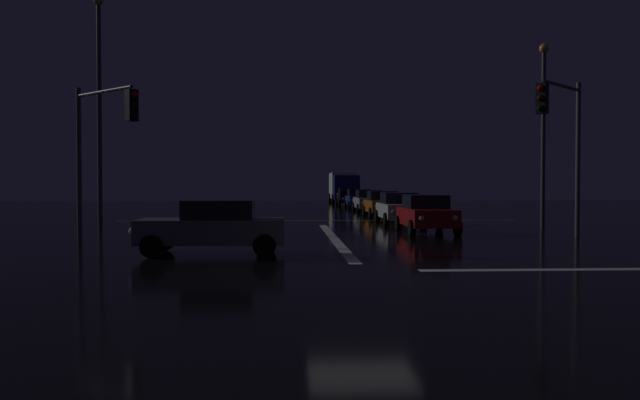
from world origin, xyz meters
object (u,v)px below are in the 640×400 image
at_px(sedan_red, 426,214).
at_px(sedan_silver, 369,201).
at_px(sedan_white, 399,208).
at_px(sedan_black, 348,197).
at_px(sedan_gray_crossing, 213,227).
at_px(streetlamp_right_near, 543,121).
at_px(traffic_signal_nw, 101,133).
at_px(box_truck, 343,186).
at_px(sedan_orange, 382,204).
at_px(streetlamp_left_near, 99,97).
at_px(sedan_blue, 358,199).
at_px(traffic_signal_ne, 563,129).

distance_m(sedan_red, sedan_silver, 19.29).
relative_size(sedan_white, sedan_black, 1.00).
bearing_deg(sedan_gray_crossing, sedan_silver, 73.65).
bearing_deg(sedan_white, streetlamp_right_near, -25.26).
relative_size(sedan_silver, streetlamp_right_near, 0.51).
height_order(sedan_silver, traffic_signal_nw, traffic_signal_nw).
height_order(box_truck, sedan_gray_crossing, box_truck).
distance_m(box_truck, traffic_signal_nw, 44.10).
xyz_separation_m(sedan_orange, streetlamp_left_near, (-14.13, -9.52, 5.11)).
height_order(sedan_orange, traffic_signal_nw, traffic_signal_nw).
height_order(sedan_blue, sedan_gray_crossing, same).
height_order(sedan_silver, box_truck, box_truck).
bearing_deg(box_truck, traffic_signal_ne, -84.00).
distance_m(sedan_gray_crossing, streetlamp_left_near, 13.42).
relative_size(sedan_red, sedan_orange, 1.00).
distance_m(box_truck, sedan_gray_crossing, 47.38).
relative_size(box_truck, sedan_gray_crossing, 1.91).
relative_size(sedan_silver, streetlamp_left_near, 0.42).
distance_m(sedan_black, streetlamp_left_near, 31.82).
bearing_deg(sedan_red, streetlamp_right_near, 26.64).
height_order(sedan_gray_crossing, traffic_signal_nw, traffic_signal_nw).
relative_size(sedan_white, box_truck, 0.52).
xyz_separation_m(sedan_blue, box_truck, (-0.06, 13.41, 0.91)).
relative_size(sedan_red, sedan_black, 1.00).
bearing_deg(traffic_signal_nw, traffic_signal_ne, 0.38).
bearing_deg(sedan_red, sedan_orange, 89.91).
xyz_separation_m(sedan_gray_crossing, traffic_signal_ne, (12.26, 4.51, 3.24)).
relative_size(sedan_blue, streetlamp_right_near, 0.51).
bearing_deg(traffic_signal_ne, traffic_signal_nw, -179.62).
xyz_separation_m(sedan_red, sedan_black, (-0.29, 31.27, 0.00)).
distance_m(sedan_black, box_truck, 7.84).
distance_m(sedan_blue, sedan_black, 5.63).
bearing_deg(streetlamp_left_near, sedan_silver, 48.94).
bearing_deg(traffic_signal_ne, sedan_red, 144.16).
relative_size(sedan_white, sedan_silver, 1.00).
bearing_deg(streetlamp_left_near, traffic_signal_nw, -73.83).
distance_m(sedan_orange, streetlamp_left_near, 17.78).
distance_m(sedan_red, streetlamp_right_near, 7.98).
height_order(sedan_blue, traffic_signal_nw, traffic_signal_nw).
bearing_deg(box_truck, sedan_blue, -89.75).
height_order(sedan_white, sedan_silver, same).
distance_m(sedan_silver, sedan_black, 11.98).
relative_size(sedan_red, sedan_white, 1.00).
xyz_separation_m(sedan_white, streetlamp_left_near, (-14.01, -2.93, 5.11)).
bearing_deg(sedan_red, sedan_black, 90.53).
bearing_deg(sedan_red, sedan_blue, 90.00).
distance_m(sedan_silver, box_truck, 19.78).
xyz_separation_m(sedan_white, sedan_silver, (0.12, 13.30, 0.00)).
bearing_deg(traffic_signal_ne, sedan_silver, 100.96).
height_order(sedan_red, sedan_white, same).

